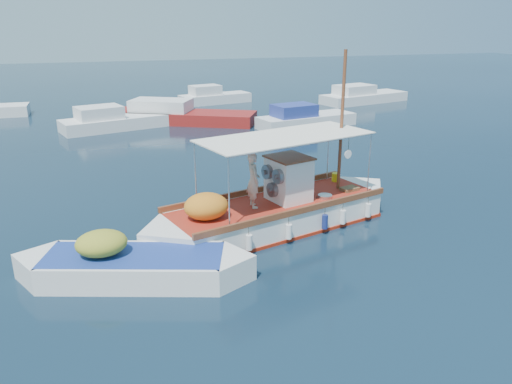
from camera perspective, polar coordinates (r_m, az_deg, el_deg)
name	(u,v)px	position (r m, az deg, el deg)	size (l,w,h in m)	color
ground	(297,232)	(17.28, 4.69, -4.54)	(160.00, 160.00, 0.00)	black
fishing_caique	(275,213)	(17.40, 2.18, -2.38)	(9.74, 4.58, 6.16)	white
dinghy	(132,268)	(14.50, -13.98, -8.41)	(6.49, 3.35, 1.66)	white
bg_boat_nw	(112,122)	(34.83, -16.08, 7.70)	(7.39, 4.27, 1.80)	silver
bg_boat_n	(178,116)	(36.19, -8.91, 8.61)	(10.39, 7.29, 1.80)	maroon
bg_boat_ne	(304,120)	(34.40, 5.48, 8.22)	(7.17, 3.49, 1.80)	silver
bg_boat_e	(362,97)	(45.76, 12.02, 10.58)	(8.56, 4.53, 1.80)	silver
bg_boat_far_n	(213,98)	(44.51, -4.92, 10.69)	(6.51, 3.31, 1.80)	silver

